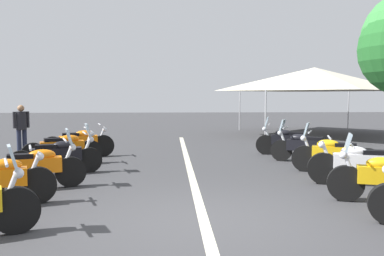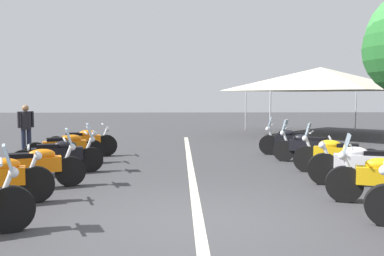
# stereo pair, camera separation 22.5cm
# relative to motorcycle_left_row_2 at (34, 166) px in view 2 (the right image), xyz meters

# --- Properties ---
(ground_plane) EXTENTS (80.00, 80.00, 0.00)m
(ground_plane) POSITION_rel_motorcycle_left_row_2_xyz_m (-2.30, -3.19, -0.46)
(ground_plane) COLOR #38383A
(lane_centre_stripe) EXTENTS (17.16, 0.16, 0.01)m
(lane_centre_stripe) POSITION_rel_motorcycle_left_row_2_xyz_m (1.45, -3.19, -0.46)
(lane_centre_stripe) COLOR beige
(lane_centre_stripe) RESTS_ON ground_plane
(motorcycle_left_row_2) EXTENTS (0.91, 2.00, 1.20)m
(motorcycle_left_row_2) POSITION_rel_motorcycle_left_row_2_xyz_m (0.00, 0.00, 0.00)
(motorcycle_left_row_2) COLOR black
(motorcycle_left_row_2) RESTS_ON ground_plane
(motorcycle_left_row_3) EXTENTS (0.91, 2.08, 1.19)m
(motorcycle_left_row_3) POSITION_rel_motorcycle_left_row_2_xyz_m (1.58, -0.03, -0.00)
(motorcycle_left_row_3) COLOR black
(motorcycle_left_row_3) RESTS_ON ground_plane
(motorcycle_left_row_4) EXTENTS (0.99, 2.02, 1.00)m
(motorcycle_left_row_4) POSITION_rel_motorcycle_left_row_2_xyz_m (2.90, 0.18, -0.00)
(motorcycle_left_row_4) COLOR black
(motorcycle_left_row_4) RESTS_ON ground_plane
(motorcycle_left_row_5) EXTENTS (0.83, 2.10, 1.01)m
(motorcycle_left_row_5) POSITION_rel_motorcycle_left_row_2_xyz_m (4.29, 0.06, 0.00)
(motorcycle_left_row_5) COLOR black
(motorcycle_left_row_5) RESTS_ON ground_plane
(motorcycle_right_row_2) EXTENTS (0.93, 2.15, 1.01)m
(motorcycle_right_row_2) POSITION_rel_motorcycle_left_row_2_xyz_m (-0.04, -6.65, 0.01)
(motorcycle_right_row_2) COLOR black
(motorcycle_right_row_2) RESTS_ON ground_plane
(motorcycle_right_row_3) EXTENTS (1.04, 1.94, 1.21)m
(motorcycle_right_row_3) POSITION_rel_motorcycle_left_row_2_xyz_m (1.36, -6.64, 0.01)
(motorcycle_right_row_3) COLOR black
(motorcycle_right_row_3) RESTS_ON ground_plane
(motorcycle_right_row_4) EXTENTS (1.06, 1.81, 1.19)m
(motorcycle_right_row_4) POSITION_rel_motorcycle_left_row_2_xyz_m (3.00, -6.46, -0.00)
(motorcycle_right_row_4) COLOR black
(motorcycle_right_row_4) RESTS_ON ground_plane
(motorcycle_right_row_5) EXTENTS (0.91, 2.02, 1.20)m
(motorcycle_right_row_5) POSITION_rel_motorcycle_left_row_2_xyz_m (4.40, -6.40, 0.00)
(motorcycle_right_row_5) COLOR black
(motorcycle_right_row_5) RESTS_ON ground_plane
(bystander_1) EXTENTS (0.39, 0.41, 1.57)m
(bystander_1) POSITION_rel_motorcycle_left_row_2_xyz_m (5.14, 2.06, 0.45)
(bystander_1) COLOR #1E2338
(bystander_1) RESTS_ON ground_plane
(event_tent) EXTENTS (6.75, 6.75, 3.20)m
(event_tent) POSITION_rel_motorcycle_left_row_2_xyz_m (10.94, -9.54, 2.19)
(event_tent) COLOR beige
(event_tent) RESTS_ON ground_plane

